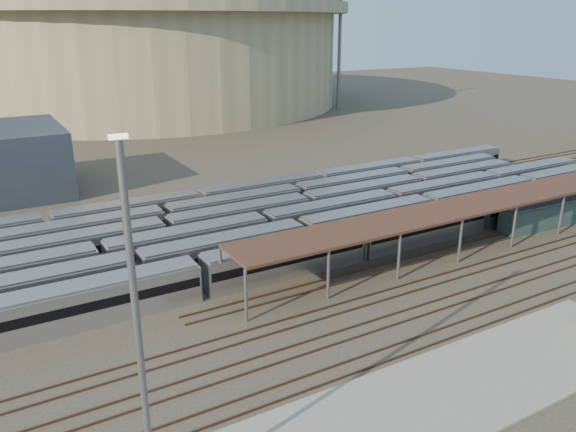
{
  "coord_description": "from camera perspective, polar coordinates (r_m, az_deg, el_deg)",
  "views": [
    {
      "loc": [
        -26.53,
        -38.29,
        25.04
      ],
      "look_at": [
        2.36,
        12.0,
        4.79
      ],
      "focal_mm": 35.0,
      "sensor_mm": 36.0,
      "label": 1
    }
  ],
  "objects": [
    {
      "name": "empty_tracks",
      "position": [
        49.34,
        7.63,
        -11.32
      ],
      "size": [
        170.0,
        9.62,
        0.18
      ],
      "color": "#4C3323",
      "rests_on": "ground"
    },
    {
      "name": "floodlight_2",
      "position": [
        168.7,
        5.29,
        17.68
      ],
      "size": [
        4.0,
        1.0,
        38.4
      ],
      "color": "#5D5E63",
      "rests_on": "ground"
    },
    {
      "name": "ground",
      "position": [
        52.89,
        4.32,
        -9.08
      ],
      "size": [
        420.0,
        420.0,
        0.0
      ],
      "primitive_type": "plane",
      "color": "#383026",
      "rests_on": "ground"
    },
    {
      "name": "floodlight_3",
      "position": [
        199.02,
        -26.21,
        16.12
      ],
      "size": [
        4.0,
        1.0,
        38.4
      ],
      "color": "#5D5E63",
      "rests_on": "ground"
    },
    {
      "name": "teal_boxcar",
      "position": [
        78.59,
        24.54,
        0.06
      ],
      "size": [
        13.47,
        3.17,
        3.12
      ],
      "primitive_type": "cube",
      "rotation": [
        0.0,
        0.0,
        -0.04
      ],
      "color": "#204B50",
      "rests_on": "ground"
    },
    {
      "name": "yard_light_pole",
      "position": [
        28.55,
        -14.92,
        -12.24
      ],
      "size": [
        0.81,
        0.36,
        20.31
      ],
      "color": "#5D5E63",
      "rests_on": "apron"
    },
    {
      "name": "inspection_shed",
      "position": [
        67.42,
        18.16,
        0.95
      ],
      "size": [
        60.3,
        6.0,
        5.3
      ],
      "color": "#5D5E63",
      "rests_on": "ground"
    },
    {
      "name": "subway_trains",
      "position": [
        66.68,
        -4.86,
        -1.22
      ],
      "size": [
        129.98,
        23.9,
        3.6
      ],
      "color": "#A6A7AB",
      "rests_on": "ground"
    },
    {
      "name": "stadium",
      "position": [
        185.78,
        -14.31,
        16.04
      ],
      "size": [
        124.0,
        124.0,
        32.5
      ],
      "color": "gray",
      "rests_on": "ground"
    },
    {
      "name": "apron",
      "position": [
        40.35,
        10.7,
        -19.33
      ],
      "size": [
        50.0,
        9.0,
        0.2
      ],
      "primitive_type": "cube",
      "color": "gray",
      "rests_on": "ground"
    }
  ]
}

